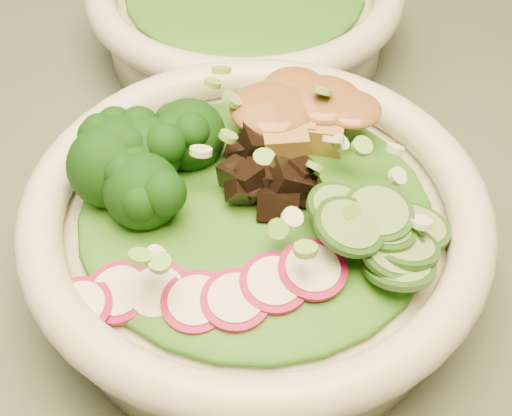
{
  "coord_description": "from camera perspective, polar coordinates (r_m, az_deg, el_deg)",
  "views": [
    {
      "loc": [
        -0.11,
        -0.36,
        1.09
      ],
      "look_at": [
        -0.09,
        -0.1,
        0.81
      ],
      "focal_mm": 50.0,
      "sensor_mm": 36.0,
      "label": 1
    }
  ],
  "objects": [
    {
      "name": "dining_table",
      "position": [
        0.59,
        8.48,
        -3.97
      ],
      "size": [
        1.2,
        0.8,
        0.75
      ],
      "color": "black",
      "rests_on": "ground"
    },
    {
      "name": "salad_bowl",
      "position": [
        0.41,
        -0.0,
        -1.85
      ],
      "size": [
        0.26,
        0.26,
        0.07
      ],
      "rotation": [
        0.0,
        0.0,
        -0.42
      ],
      "color": "silver",
      "rests_on": "dining_table"
    },
    {
      "name": "side_bowl",
      "position": [
        0.59,
        -0.86,
        15.58
      ],
      "size": [
        0.25,
        0.25,
        0.07
      ],
      "rotation": [
        0.0,
        0.0,
        0.04
      ],
      "color": "silver",
      "rests_on": "dining_table"
    },
    {
      "name": "lettuce_bed",
      "position": [
        0.39,
        0.0,
        0.1
      ],
      "size": [
        0.2,
        0.2,
        0.02
      ],
      "primitive_type": "ellipsoid",
      "color": "#236C16",
      "rests_on": "salad_bowl"
    },
    {
      "name": "broccoli_florets",
      "position": [
        0.4,
        -8.27,
        3.58
      ],
      "size": [
        0.1,
        0.09,
        0.04
      ],
      "primitive_type": null,
      "rotation": [
        0.0,
        0.0,
        -0.42
      ],
      "color": "black",
      "rests_on": "salad_bowl"
    },
    {
      "name": "radish_slices",
      "position": [
        0.35,
        -3.24,
        -6.8
      ],
      "size": [
        0.11,
        0.08,
        0.02
      ],
      "primitive_type": null,
      "rotation": [
        0.0,
        0.0,
        -0.42
      ],
      "color": "#980B3F",
      "rests_on": "salad_bowl"
    },
    {
      "name": "cucumber_slices",
      "position": [
        0.37,
        9.01,
        -1.31
      ],
      "size": [
        0.09,
        0.09,
        0.03
      ],
      "primitive_type": null,
      "rotation": [
        0.0,
        0.0,
        -0.42
      ],
      "color": "#77A45B",
      "rests_on": "salad_bowl"
    },
    {
      "name": "mushroom_heap",
      "position": [
        0.39,
        0.6,
        2.61
      ],
      "size": [
        0.09,
        0.09,
        0.04
      ],
      "primitive_type": null,
      "rotation": [
        0.0,
        0.0,
        -0.42
      ],
      "color": "black",
      "rests_on": "salad_bowl"
    },
    {
      "name": "tofu_cubes",
      "position": [
        0.42,
        3.08,
        6.72
      ],
      "size": [
        0.1,
        0.09,
        0.03
      ],
      "primitive_type": null,
      "rotation": [
        0.0,
        0.0,
        -0.42
      ],
      "color": "#A87B38",
      "rests_on": "salad_bowl"
    },
    {
      "name": "peanut_sauce",
      "position": [
        0.42,
        3.15,
        8.03
      ],
      "size": [
        0.07,
        0.05,
        0.02
      ],
      "primitive_type": "ellipsoid",
      "color": "brown",
      "rests_on": "tofu_cubes"
    },
    {
      "name": "scallion_garnish",
      "position": [
        0.37,
        0.0,
        2.48
      ],
      "size": [
        0.18,
        0.18,
        0.02
      ],
      "primitive_type": null,
      "color": "#70BB42",
      "rests_on": "salad_bowl"
    }
  ]
}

